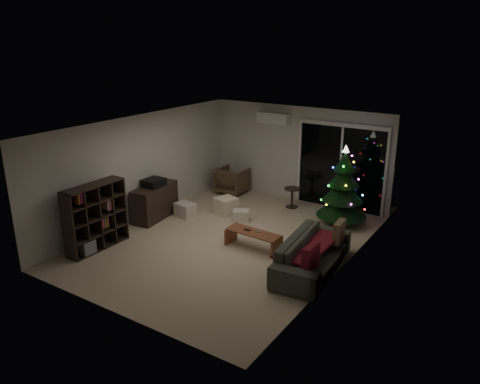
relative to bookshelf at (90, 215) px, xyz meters
The scene contains 18 objects.
room 4.24m from the bookshelf, 50.16° to the left, with size 6.50×7.51×2.60m.
bookshelf is the anchor object (origin of this frame).
media_cabinet 1.93m from the bookshelf, 90.00° to the left, with size 0.49×1.30×0.81m, color black.
stereo 1.92m from the bookshelf, 90.00° to the left, with size 0.41×0.49×0.17m, color black.
armchair 4.54m from the bookshelf, 83.63° to the left, with size 0.77×0.79×0.72m, color brown.
ottoman 3.36m from the bookshelf, 67.23° to the left, with size 0.46×0.46×0.42m, color silver.
cardboard_box_a 2.50m from the bookshelf, 77.36° to the left, with size 0.46×0.35×0.33m, color beige.
cardboard_box_b 3.46m from the bookshelf, 57.24° to the left, with size 0.39×0.29×0.27m, color beige.
side_table 5.02m from the bookshelf, 60.86° to the left, with size 0.41×0.41×0.52m, color black.
floor_lamp 5.30m from the bookshelf, 81.85° to the left, with size 0.24×0.24×1.52m, color black.
sofa 4.58m from the bookshelf, 19.77° to the left, with size 2.26×0.88×0.66m, color #4D5148.
sofa_throw 4.48m from the bookshelf, 20.20° to the left, with size 0.70×1.63×0.05m, color maroon.
cushion_a 5.05m from the bookshelf, 25.76° to the left, with size 0.13×0.43×0.43m, color #7C6652.
cushion_b 4.64m from the bookshelf, 11.13° to the left, with size 0.13×0.43×0.43m, color maroon.
coffee_table 3.40m from the bookshelf, 31.02° to the left, with size 1.18×0.41×0.37m, color #A65A36, non-canonical shape.
remote_a 3.25m from the bookshelf, 32.39° to the left, with size 0.15×0.04×0.02m, color black.
remote_b 3.49m from the bookshelf, 30.87° to the left, with size 0.14×0.04×0.02m, color slate.
christmas_tree 5.60m from the bookshelf, 45.74° to the left, with size 1.17×1.17×1.89m, color black.
Camera 1 is at (5.23, -7.58, 4.21)m, focal length 35.00 mm.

